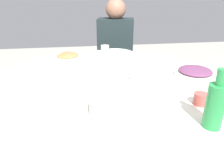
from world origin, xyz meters
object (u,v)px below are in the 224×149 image
Objects in this scene: rice_bowl at (124,105)px; soup_bowl at (115,57)px; diner_left at (115,46)px; tea_cup_far at (105,49)px; dish_tofu_braise at (68,57)px; stool_for_diner_left at (115,94)px; dish_eggplant at (195,72)px; green_bottle at (215,105)px; dish_noodles at (148,77)px; tea_cup_near at (200,99)px; round_dining_table at (106,93)px.

rice_bowl reaches higher than soup_bowl.
diner_left is at bearing 172.68° from rice_bowl.
tea_cup_far is 0.09× the size of diner_left.
tea_cup_far is (-0.22, -0.05, 0.00)m from soup_bowl.
dish_tofu_braise is 0.85m from stool_for_diner_left.
dish_eggplant reaches higher than stool_for_diner_left.
dish_eggplant is 0.54m from green_bottle.
dish_eggplant is at bearing 94.76° from dish_noodles.
rice_bowl is 0.35m from tea_cup_near.
tea_cup_far is at bearing -22.33° from diner_left.
tea_cup_near is 0.90× the size of tea_cup_far.
diner_left reaches higher than tea_cup_far.
dish_eggplant is at bearing 41.10° from tea_cup_far.
dish_noodles reaches higher than stool_for_diner_left.
tea_cup_far reaches higher than soup_bowl.
soup_bowl reaches higher than round_dining_table.
round_dining_table is 0.39m from soup_bowl.
tea_cup_near reaches higher than stool_for_diner_left.
dish_eggplant is 0.37m from tea_cup_near.
dish_tofu_braise is (-0.81, -0.27, -0.02)m from rice_bowl.
tea_cup_near reaches higher than dish_tofu_braise.
stool_for_diner_left is (-0.45, 0.44, -0.58)m from dish_tofu_braise.
round_dining_table is at bearing -91.21° from dish_noodles.
green_bottle is 1.09m from tea_cup_far.
rice_bowl is 0.85m from dish_tofu_braise.
dish_eggplant is at bearing 92.10° from round_dining_table.
soup_bowl is 1.14× the size of green_bottle.
rice_bowl is 0.34m from green_bottle.
dish_eggplant is (-0.02, 0.55, 0.09)m from round_dining_table.
tea_cup_far is at bearing -167.17° from soup_bowl.
tea_cup_near is (0.33, -0.16, 0.01)m from dish_eggplant.
dish_tofu_braise is 0.99× the size of dish_eggplant.
dish_tofu_braise is 1.00m from tea_cup_near.
rice_bowl is 1.38× the size of dish_noodles.
diner_left is (-0.45, 0.44, -0.04)m from dish_tofu_braise.
green_bottle reaches higher than soup_bowl.
diner_left reaches higher than green_bottle.
round_dining_table is 22.77× the size of tea_cup_near.
green_bottle reaches higher than rice_bowl.
dish_tofu_braise is at bearing -43.76° from stool_for_diner_left.
dish_noodles is at bearing -154.23° from tea_cup_near.
dish_tofu_braise is at bearing -69.14° from tea_cup_far.
tea_cup_far is (-0.56, -0.49, 0.01)m from dish_eggplant.
dish_noodles is (0.01, 0.24, 0.09)m from round_dining_table.
rice_bowl is 0.62m from dish_eggplant.
green_bottle is (0.49, -0.20, 0.07)m from dish_eggplant.
diner_left is (-0.90, -0.35, -0.04)m from dish_eggplant.
dish_noodles is at bearing 17.39° from tea_cup_far.
soup_bowl reaches higher than dish_noodles.
green_bottle is 0.18m from tea_cup_near.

